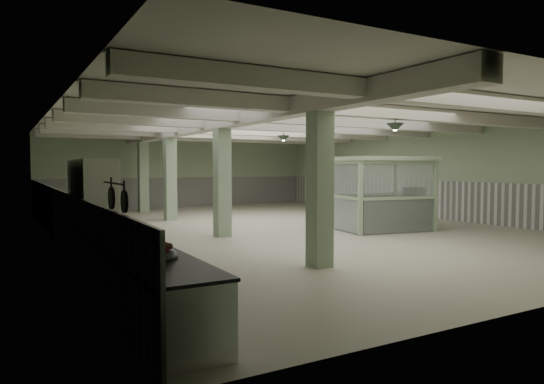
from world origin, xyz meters
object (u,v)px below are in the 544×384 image
prep_counter (134,275)px  guard_booth (379,180)px  walkin_cooler (93,214)px  filing_cabinet (414,207)px

prep_counter → guard_booth: size_ratio=1.61×
prep_counter → walkin_cooler: size_ratio=2.19×
guard_booth → filing_cabinet: bearing=4.2°
prep_counter → guard_booth: bearing=28.4°
prep_counter → filing_cabinet: 11.71m
prep_counter → walkin_cooler: (-0.08, 3.00, 0.66)m
prep_counter → guard_booth: guard_booth is taller
prep_counter → filing_cabinet: (10.67, 4.84, 0.22)m
walkin_cooler → prep_counter: bearing=-88.4°
walkin_cooler → filing_cabinet: bearing=9.7°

